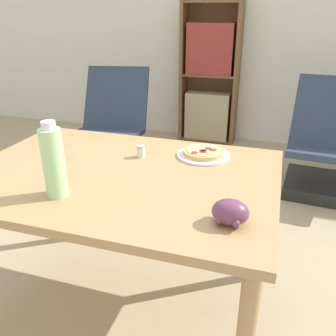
# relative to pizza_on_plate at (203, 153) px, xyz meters

# --- Properties ---
(ground_plane) EXTENTS (14.00, 14.00, 0.00)m
(ground_plane) POSITION_rel_pizza_on_plate_xyz_m (-0.26, -0.14, -0.75)
(ground_plane) COLOR tan
(wall_back) EXTENTS (8.00, 0.05, 2.60)m
(wall_back) POSITION_rel_pizza_on_plate_xyz_m (-0.26, 2.49, 0.55)
(wall_back) COLOR silver
(wall_back) RESTS_ON ground_plane
(dining_table) EXTENTS (1.32, 0.93, 0.74)m
(dining_table) POSITION_rel_pizza_on_plate_xyz_m (-0.30, -0.28, -0.10)
(dining_table) COLOR tan
(dining_table) RESTS_ON ground_plane
(pizza_on_plate) EXTENTS (0.25, 0.25, 0.04)m
(pizza_on_plate) POSITION_rel_pizza_on_plate_xyz_m (0.00, 0.00, 0.00)
(pizza_on_plate) COLOR white
(pizza_on_plate) RESTS_ON dining_table
(grape_bunch) EXTENTS (0.12, 0.11, 0.08)m
(grape_bunch) POSITION_rel_pizza_on_plate_xyz_m (0.20, -0.54, 0.03)
(grape_bunch) COLOR #6B3856
(grape_bunch) RESTS_ON dining_table
(drink_bottle) EXTENTS (0.08, 0.08, 0.28)m
(drink_bottle) POSITION_rel_pizza_on_plate_xyz_m (-0.43, -0.54, 0.12)
(drink_bottle) COLOR #B7EAA3
(drink_bottle) RESTS_ON dining_table
(salt_shaker) EXTENTS (0.04, 0.04, 0.06)m
(salt_shaker) POSITION_rel_pizza_on_plate_xyz_m (-0.28, -0.10, 0.01)
(salt_shaker) COLOR white
(salt_shaker) RESTS_ON dining_table
(lounge_chair_near) EXTENTS (0.72, 0.87, 0.88)m
(lounge_chair_near) POSITION_rel_pizza_on_plate_xyz_m (-1.13, 1.35, -0.47)
(lounge_chair_near) COLOR black
(lounge_chair_near) RESTS_ON ground_plane
(lounge_chair_far) EXTENTS (0.64, 0.81, 0.88)m
(lounge_chair_far) POSITION_rel_pizza_on_plate_xyz_m (0.72, 1.38, -0.47)
(lounge_chair_far) COLOR black
(lounge_chair_far) RESTS_ON ground_plane
(bookshelf) EXTENTS (0.62, 0.27, 1.47)m
(bookshelf) POSITION_rel_pizza_on_plate_xyz_m (-0.43, 2.32, -0.08)
(bookshelf) COLOR brown
(bookshelf) RESTS_ON ground_plane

